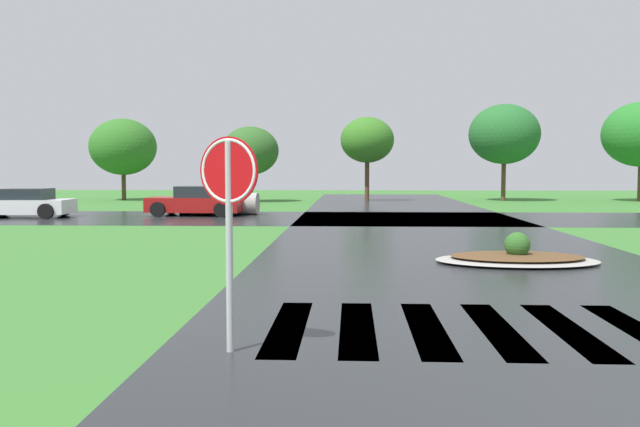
% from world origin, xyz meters
% --- Properties ---
extents(asphalt_roadway, '(9.07, 80.00, 0.01)m').
position_xyz_m(asphalt_roadway, '(0.00, 10.00, 0.00)').
color(asphalt_roadway, '#232628').
rests_on(asphalt_roadway, ground).
extents(asphalt_cross_road, '(90.00, 8.17, 0.01)m').
position_xyz_m(asphalt_cross_road, '(0.00, 23.58, 0.00)').
color(asphalt_cross_road, '#232628').
rests_on(asphalt_cross_road, ground).
extents(crosswalk_stripes, '(6.75, 3.13, 0.01)m').
position_xyz_m(crosswalk_stripes, '(0.00, 4.16, 0.00)').
color(crosswalk_stripes, white).
rests_on(crosswalk_stripes, ground).
extents(stop_sign, '(0.71, 0.33, 2.43)m').
position_xyz_m(stop_sign, '(-3.70, 2.91, 1.80)').
color(stop_sign, '#B2B5BA').
rests_on(stop_sign, ground).
extents(median_island, '(3.56, 2.26, 0.68)m').
position_xyz_m(median_island, '(1.31, 10.36, 0.12)').
color(median_island, '#9E9B93').
rests_on(median_island, ground).
extents(car_white_sedan, '(4.19, 2.24, 1.30)m').
position_xyz_m(car_white_sedan, '(-9.13, 24.86, 0.62)').
color(car_white_sedan, maroon).
rests_on(car_white_sedan, ground).
extents(car_dark_suv, '(4.02, 2.31, 1.23)m').
position_xyz_m(car_dark_suv, '(-16.20, 23.40, 0.58)').
color(car_dark_suv, silver).
rests_on(car_dark_suv, ground).
extents(drainage_pipe_stack, '(3.64, 1.24, 0.99)m').
position_xyz_m(drainage_pipe_stack, '(-8.32, 25.65, 0.49)').
color(drainage_pipe_stack, '#9E9B93').
rests_on(drainage_pipe_stack, ground).
extents(background_treeline, '(37.64, 6.02, 6.25)m').
position_xyz_m(background_treeline, '(1.58, 38.76, 3.90)').
color(background_treeline, '#4C3823').
rests_on(background_treeline, ground).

